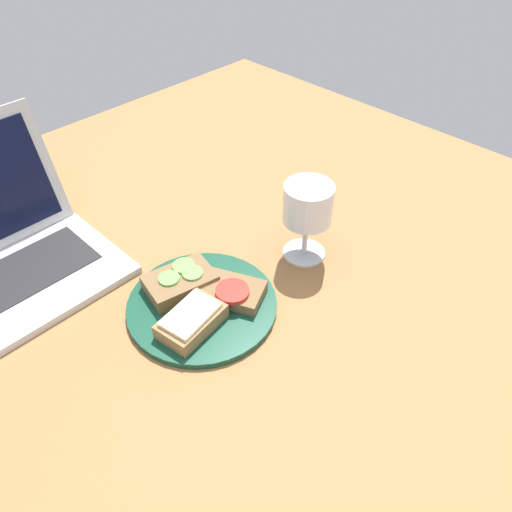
{
  "coord_description": "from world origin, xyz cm",
  "views": [
    {
      "loc": [
        -37.04,
        -39.86,
        59.85
      ],
      "look_at": [
        4.14,
        0.54,
        8.0
      ],
      "focal_mm": 35.0,
      "sensor_mm": 36.0,
      "label": 1
    }
  ],
  "objects_px": {
    "sandwich_with_cucumber": "(180,281)",
    "sandwich_with_cheese": "(191,320)",
    "sandwich_with_tomato": "(232,292)",
    "wine_glass": "(308,207)",
    "plate": "(202,305)"
  },
  "relations": [
    {
      "from": "sandwich_with_cucumber",
      "to": "sandwich_with_cheese",
      "type": "relative_size",
      "value": 1.13
    },
    {
      "from": "sandwich_with_tomato",
      "to": "wine_glass",
      "type": "height_order",
      "value": "wine_glass"
    },
    {
      "from": "sandwich_with_tomato",
      "to": "sandwich_with_cucumber",
      "type": "bearing_deg",
      "value": 120.72
    },
    {
      "from": "sandwich_with_cheese",
      "to": "sandwich_with_tomato",
      "type": "height_order",
      "value": "sandwich_with_cheese"
    },
    {
      "from": "plate",
      "to": "sandwich_with_tomato",
      "type": "bearing_deg",
      "value": -29.67
    },
    {
      "from": "sandwich_with_cheese",
      "to": "sandwich_with_tomato",
      "type": "xyz_separation_m",
      "value": [
        0.08,
        0.0,
        -0.0
      ]
    },
    {
      "from": "plate",
      "to": "sandwich_with_tomato",
      "type": "distance_m",
      "value": 0.05
    },
    {
      "from": "sandwich_with_tomato",
      "to": "wine_glass",
      "type": "distance_m",
      "value": 0.18
    },
    {
      "from": "plate",
      "to": "sandwich_with_tomato",
      "type": "height_order",
      "value": "sandwich_with_tomato"
    },
    {
      "from": "plate",
      "to": "sandwich_with_cheese",
      "type": "bearing_deg",
      "value": -147.94
    },
    {
      "from": "sandwich_with_cucumber",
      "to": "sandwich_with_cheese",
      "type": "distance_m",
      "value": 0.08
    },
    {
      "from": "sandwich_with_tomato",
      "to": "wine_glass",
      "type": "bearing_deg",
      "value": -2.23
    },
    {
      "from": "plate",
      "to": "wine_glass",
      "type": "bearing_deg",
      "value": -8.34
    },
    {
      "from": "plate",
      "to": "sandwich_with_cucumber",
      "type": "height_order",
      "value": "sandwich_with_cucumber"
    },
    {
      "from": "sandwich_with_cheese",
      "to": "wine_glass",
      "type": "xyz_separation_m",
      "value": [
        0.24,
        -0.0,
        0.07
      ]
    }
  ]
}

